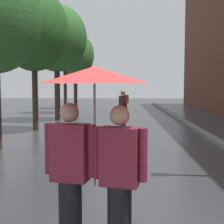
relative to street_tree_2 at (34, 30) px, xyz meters
The scene contains 7 objects.
kerb_strip 7.69m from the street_tree_2, ahead, with size 0.30×36.00×0.12m, color slate.
street_tree_2 is the anchor object (origin of this frame).
street_tree_3 3.90m from the street_tree_2, 87.44° to the left, with size 3.12×3.12×5.97m.
street_tree_4 8.11m from the street_tree_2, 90.75° to the left, with size 2.52×2.52×5.99m.
street_tree_5 12.23m from the street_tree_2, 89.96° to the left, with size 2.90×2.90×5.82m.
couple_under_umbrella 10.77m from the street_tree_2, 72.23° to the right, with size 1.15×1.15×2.09m.
pedestrian_walking_midground 4.86m from the street_tree_2, 12.38° to the left, with size 0.43×0.55×1.62m.
Camera 1 is at (0.08, -3.28, 1.91)m, focal length 53.53 mm.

